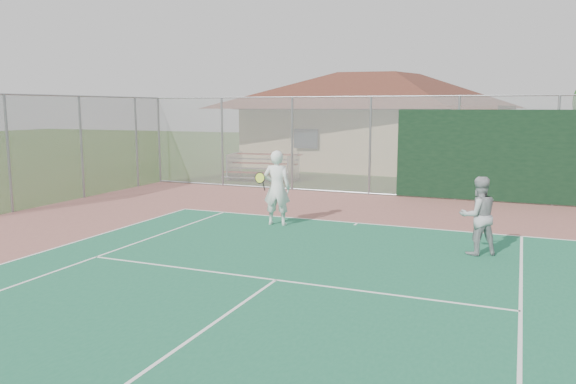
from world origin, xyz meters
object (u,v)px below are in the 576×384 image
(player_white_front, at_px, (277,188))
(bleachers, at_px, (263,166))
(player_grey_back, at_px, (478,217))
(clubhouse, at_px, (379,111))

(player_white_front, bearing_deg, bleachers, -71.78)
(player_grey_back, bearing_deg, player_white_front, -41.67)
(clubhouse, xyz_separation_m, player_grey_back, (6.26, -17.01, -2.11))
(player_grey_back, bearing_deg, clubhouse, -99.00)
(player_white_front, relative_size, player_grey_back, 1.19)
(clubhouse, distance_m, player_grey_back, 18.24)
(clubhouse, relative_size, player_grey_back, 8.39)
(player_white_front, bearing_deg, player_grey_back, 158.45)
(clubhouse, height_order, player_grey_back, clubhouse)
(clubhouse, height_order, player_white_front, clubhouse)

